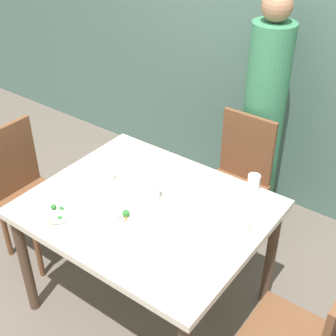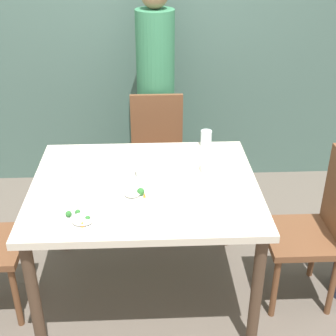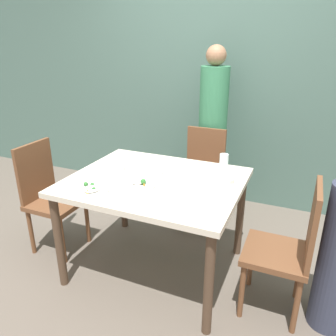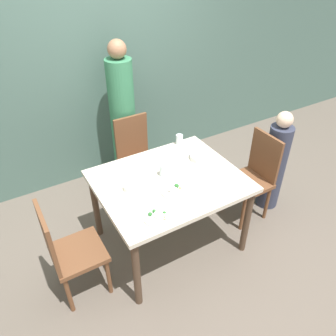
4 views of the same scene
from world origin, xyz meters
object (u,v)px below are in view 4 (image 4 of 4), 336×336
Objects in this scene: glass_water_tall at (179,139)px; person_adult at (123,121)px; plate_rice_adult at (174,190)px; chair_adult_spot at (137,156)px; chair_child_spot at (254,175)px; bowl_curry at (202,156)px; person_child at (274,165)px.

person_adult is at bearing 113.11° from glass_water_tall.
glass_water_tall is (0.30, -0.70, 0.03)m from person_adult.
chair_adult_spot is at bearing 82.27° from plate_rice_adult.
chair_child_spot is 0.84m from glass_water_tall.
bowl_curry is (0.34, -1.03, 0.01)m from person_adult.
person_child is 0.88m from bowl_curry.
plate_rice_adult is at bearing -95.94° from person_adult.
person_child is at bearing 90.00° from chair_child_spot.
person_adult is at bearing 133.17° from person_child.
person_child is 1.32m from plate_rice_adult.
chair_adult_spot is at bearing -90.00° from person_adult.
chair_child_spot is 9.26× the size of glass_water_tall.
plate_rice_adult is at bearing -84.72° from chair_child_spot.
person_child reaches higher than chair_child_spot.
glass_water_tall is at bearing -132.76° from chair_child_spot.
person_adult is (-0.87, 1.23, 0.29)m from chair_child_spot.
person_adult reaches higher than plate_rice_adult.
person_child is at bearing 4.12° from plate_rice_adult.
person_adult is 1.33m from plate_rice_adult.
person_child is (1.15, -1.23, -0.26)m from person_adult.
person_adult is 16.61× the size of glass_water_tall.
chair_child_spot is 0.29m from person_child.
person_child is (1.15, -0.92, 0.03)m from chair_adult_spot.
chair_adult_spot is 0.42m from person_adult.
chair_child_spot is at bearing 5.28° from plate_rice_adult.
chair_child_spot is 0.82× the size of person_child.
glass_water_tall is (0.44, 0.62, 0.04)m from plate_rice_adult.
person_child is at bearing -13.64° from bowl_curry.
glass_water_tall is (-0.85, 0.53, 0.29)m from person_child.
chair_adult_spot reaches higher than glass_water_tall.
chair_child_spot reaches higher than glass_water_tall.
bowl_curry is (0.34, -0.72, 0.30)m from chair_adult_spot.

